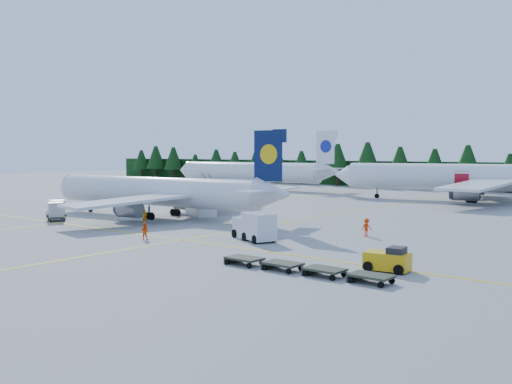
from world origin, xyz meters
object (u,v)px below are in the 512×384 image
Objects in this scene: service_truck at (254,226)px; baggage_tug at (388,260)px; airstairs at (203,209)px; airliner_navy at (151,192)px; airliner_red at (458,178)px.

baggage_tug is (15.99, -5.10, -0.49)m from service_truck.
airliner_navy is at bearing -108.03° from airstairs.
airliner_red is at bearing 98.39° from baggage_tug.
airliner_navy is 23.20m from service_truck.
baggage_tug is (33.75, -16.81, -0.12)m from airstairs.
airliner_red is 7.72× the size of service_truck.
airliner_navy is at bearing 156.30° from baggage_tug.
airliner_red is at bearing 113.54° from service_truck.
airstairs is (-18.01, -42.47, -2.99)m from airliner_red.
airliner_red reaches higher than baggage_tug.
service_truck reaches higher than baggage_tug.
service_truck is at bearing -23.35° from airliner_navy.
airstairs reaches higher than baggage_tug.
baggage_tug is (38.13, -11.81, -2.38)m from airliner_navy.
airliner_red is (22.38, 47.47, 0.73)m from airliner_navy.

